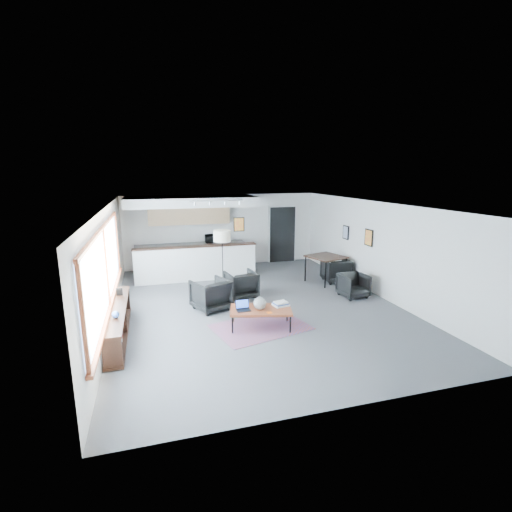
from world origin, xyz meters
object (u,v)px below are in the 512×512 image
object	(u,v)px
ceramic_pot	(260,303)
armchair_left	(211,293)
floor_lamp	(222,238)
dining_table	(326,258)
book_stack	(281,304)
microwave	(212,238)
dining_chair_far	(336,271)
laptop	(243,307)
armchair_right	(241,283)
coffee_table	(261,310)
dining_chair_near	(353,286)

from	to	relation	value
ceramic_pot	armchair_left	xyz separation A→B (m)	(-0.84, 1.46, -0.15)
floor_lamp	dining_table	bearing A→B (deg)	-5.13
book_stack	armchair_left	size ratio (longest dim) A/B	0.44
floor_lamp	microwave	world-z (taller)	floor_lamp
armchair_left	dining_table	bearing A→B (deg)	177.67
armchair_left	dining_chair_far	xyz separation A→B (m)	(4.17, 1.32, -0.08)
laptop	dining_table	world-z (taller)	dining_table
dining_table	dining_chair_far	distance (m)	0.54
armchair_left	armchair_right	world-z (taller)	armchair_left
armchair_right	floor_lamp	bearing A→B (deg)	-79.35
coffee_table	ceramic_pot	size ratio (longest dim) A/B	5.32
microwave	dining_chair_near	bearing A→B (deg)	-52.25
coffee_table	ceramic_pot	bearing A→B (deg)	-119.23
laptop	ceramic_pot	world-z (taller)	ceramic_pot
dining_chair_near	dining_chair_far	bearing A→B (deg)	75.03
floor_lamp	microwave	size ratio (longest dim) A/B	3.44
dining_chair_near	microwave	size ratio (longest dim) A/B	1.21
coffee_table	dining_table	world-z (taller)	dining_table
armchair_right	floor_lamp	size ratio (longest dim) A/B	0.46
dining_table	microwave	distance (m)	4.15
coffee_table	microwave	distance (m)	5.58
laptop	dining_chair_near	size ratio (longest dim) A/B	0.51
ceramic_pot	dining_chair_far	bearing A→B (deg)	39.79
book_stack	dining_table	world-z (taller)	dining_table
armchair_right	floor_lamp	xyz separation A→B (m)	(-0.33, 0.94, 1.11)
microwave	ceramic_pot	bearing A→B (deg)	-88.17
dining_chair_far	book_stack	bearing A→B (deg)	49.16
dining_table	dining_chair_near	world-z (taller)	dining_table
dining_chair_near	microwave	xyz separation A→B (m)	(-3.20, 4.25, 0.80)
coffee_table	armchair_right	bearing A→B (deg)	102.21
laptop	armchair_left	xyz separation A→B (m)	(-0.48, 1.37, -0.08)
floor_lamp	dining_chair_near	xyz separation A→B (m)	(3.31, -1.80, -1.21)
armchair_right	dining_table	world-z (taller)	dining_table
armchair_left	dining_table	xyz separation A→B (m)	(3.83, 1.37, 0.34)
laptop	book_stack	distance (m)	0.88
dining_table	laptop	bearing A→B (deg)	-140.80
coffee_table	dining_chair_far	bearing A→B (deg)	54.14
ceramic_pot	dining_table	distance (m)	4.12
ceramic_pot	dining_chair_far	distance (m)	4.34
floor_lamp	armchair_right	bearing A→B (deg)	-70.49
armchair_right	microwave	distance (m)	3.47
armchair_right	armchair_left	bearing A→B (deg)	28.07
laptop	dining_chair_near	bearing A→B (deg)	17.65
book_stack	microwave	distance (m)	5.54
dining_chair_near	ceramic_pot	bearing A→B (deg)	-162.77
armchair_left	dining_chair_far	size ratio (longest dim) A/B	1.23
laptop	dining_chair_far	distance (m)	4.57
dining_chair_near	dining_chair_far	distance (m)	1.48
armchair_right	dining_chair_far	size ratio (longest dim) A/B	1.16
ceramic_pot	microwave	distance (m)	5.59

